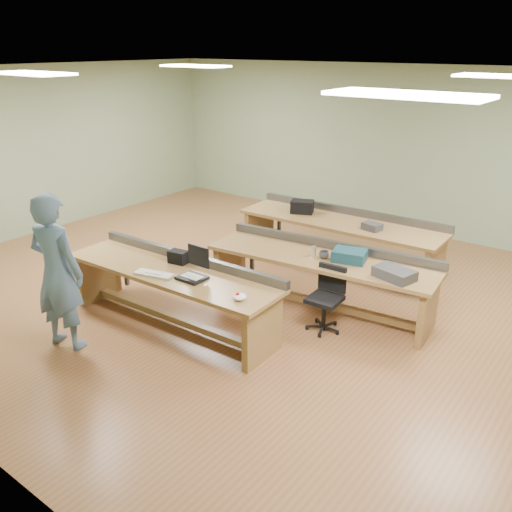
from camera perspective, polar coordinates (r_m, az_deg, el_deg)
name	(u,v)px	position (r m, az deg, el deg)	size (l,w,h in m)	color
floor	(260,295)	(7.70, 0.42, -4.14)	(10.00, 10.00, 0.00)	brown
ceiling	(261,72)	(6.94, 0.50, 18.78)	(10.00, 10.00, 0.00)	silver
wall_back	(389,148)	(10.58, 13.81, 10.94)	(10.00, 0.04, 3.00)	gray
wall_left	(43,150)	(10.86, -21.53, 10.35)	(0.04, 8.00, 3.00)	gray
fluor_panels	(261,75)	(6.95, 0.49, 18.53)	(6.20, 3.50, 0.03)	white
workbench_front	(173,284)	(6.78, -8.72, -2.90)	(2.98, 0.89, 0.86)	#94653E
workbench_mid	(322,270)	(7.15, 6.93, -1.44)	(3.11, 1.14, 0.86)	#94653E
workbench_back	(341,231)	(8.64, 8.89, 2.58)	(3.29, 0.98, 0.86)	#94653E
person	(57,272)	(6.50, -20.19, -1.62)	(0.68, 0.44, 1.85)	slate
laptop_base	(192,278)	(6.39, -6.75, -2.30)	(0.32, 0.26, 0.03)	black
laptop_screen	(199,256)	(6.39, -6.07, -0.01)	(0.32, 0.02, 0.25)	black
keyboard	(154,274)	(6.57, -10.70, -1.89)	(0.48, 0.16, 0.03)	beige
trackball_mouse	(240,297)	(5.85, -1.69, -4.31)	(0.13, 0.16, 0.07)	white
camera_bag	(178,257)	(6.86, -8.18, -0.09)	(0.24, 0.15, 0.16)	black
task_chair	(326,307)	(6.76, 7.34, -5.35)	(0.46, 0.46, 0.81)	black
parts_bin_teal	(350,256)	(6.96, 9.82, 0.05)	(0.41, 0.31, 0.14)	#153945
parts_bin_grey	(394,274)	(6.55, 14.37, -1.80)	(0.46, 0.29, 0.13)	#333335
mug	(324,255)	(7.00, 7.15, 0.12)	(0.13, 0.13, 0.10)	#333335
drinks_can	(314,251)	(7.05, 6.08, 0.51)	(0.07, 0.07, 0.13)	silver
storage_box_back	(302,207)	(8.87, 4.88, 5.20)	(0.35, 0.25, 0.20)	black
tray_back	(372,226)	(8.20, 12.12, 3.06)	(0.27, 0.19, 0.11)	#333335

